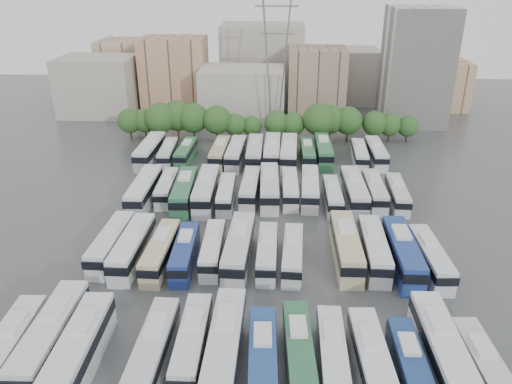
{
  "coord_description": "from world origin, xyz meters",
  "views": [
    {
      "loc": [
        2.92,
        -59.37,
        33.91
      ],
      "look_at": [
        -0.35,
        8.86,
        3.0
      ],
      "focal_mm": 35.0,
      "sensor_mm": 36.0,
      "label": 1
    }
  ],
  "objects_px": {
    "bus_r1_s3": "(161,251)",
    "bus_r1_s6": "(239,247)",
    "bus_r3_s12": "(360,154)",
    "bus_r0_s7": "(263,360)",
    "bus_r3_s7": "(272,151)",
    "bus_r1_s8": "(293,254)",
    "bus_r1_s13": "(430,257)",
    "bus_r0_s2": "(79,352)",
    "bus_r1_s10": "(346,246)",
    "bus_r0_s8": "(299,350)",
    "bus_r2_s2": "(167,187)",
    "bus_r2_s4": "(206,189)",
    "bus_r3_s9": "(308,153)",
    "bus_r0_s4": "(154,349)",
    "bus_r3_s10": "(323,150)",
    "bus_r0_s9": "(332,355)",
    "bus_r3_s0": "(150,150)",
    "bus_r0_s1": "(51,336)",
    "bus_r1_s2": "(133,247)",
    "bus_r2_s3": "(184,191)",
    "bus_r1_s5": "(213,249)",
    "bus_r2_s11": "(354,191)",
    "bus_r0_s0": "(8,351)",
    "bus_r0_s6": "(225,345)",
    "bus_r2_s5": "(226,194)",
    "bus_r2_s8": "(290,188)",
    "bus_r1_s4": "(185,252)",
    "bus_r3_s6": "(255,152)",
    "bus_r3_s4": "(220,153)",
    "bus_r2_s10": "(333,196)",
    "bus_r2_s12": "(374,191)",
    "bus_r2_s1": "(144,190)",
    "bus_r3_s8": "(289,152)",
    "apartment_tower": "(416,67)",
    "bus_r0_s11": "(411,368)",
    "bus_r2_s6": "(250,188)",
    "bus_r3_s1": "(168,153)",
    "bus_r0_s5": "(192,343)",
    "bus_r0_s12": "(442,349)",
    "electricity_pylon": "(276,45)",
    "bus_r3_s13": "(376,153)",
    "bus_r2_s9": "(310,188)"
  },
  "relations": [
    {
      "from": "bus_r1_s8",
      "to": "bus_r1_s13",
      "type": "xyz_separation_m",
      "value": [
        16.62,
        -0.24,
        0.11
      ]
    },
    {
      "from": "bus_r0_s12",
      "to": "bus_r2_s3",
      "type": "bearing_deg",
      "value": 130.8
    },
    {
      "from": "bus_r2_s3",
      "to": "bus_r3_s13",
      "type": "height_order",
      "value": "bus_r2_s3"
    },
    {
      "from": "bus_r0_s7",
      "to": "bus_r2_s3",
      "type": "relative_size",
      "value": 0.89
    },
    {
      "from": "apartment_tower",
      "to": "bus_r1_s10",
      "type": "height_order",
      "value": "apartment_tower"
    },
    {
      "from": "bus_r3_s4",
      "to": "bus_r0_s9",
      "type": "bearing_deg",
      "value": -70.89
    },
    {
      "from": "bus_r1_s8",
      "to": "bus_r3_s8",
      "type": "relative_size",
      "value": 0.81
    },
    {
      "from": "bus_r2_s8",
      "to": "bus_r3_s7",
      "type": "height_order",
      "value": "bus_r3_s7"
    },
    {
      "from": "bus_r1_s5",
      "to": "bus_r1_s6",
      "type": "height_order",
      "value": "bus_r1_s6"
    },
    {
      "from": "bus_r1_s13",
      "to": "bus_r2_s11",
      "type": "xyz_separation_m",
      "value": [
        -6.68,
        18.93,
        0.24
      ]
    },
    {
      "from": "bus_r1_s10",
      "to": "bus_r3_s4",
      "type": "relative_size",
      "value": 1.11
    },
    {
      "from": "bus_r0_s6",
      "to": "bus_r2_s5",
      "type": "distance_m",
      "value": 34.48
    },
    {
      "from": "bus_r0_s2",
      "to": "bus_r1_s10",
      "type": "distance_m",
      "value": 33.2
    },
    {
      "from": "bus_r0_s7",
      "to": "bus_r3_s7",
      "type": "relative_size",
      "value": 0.88
    },
    {
      "from": "bus_r2_s4",
      "to": "bus_r3_s9",
      "type": "height_order",
      "value": "bus_r2_s4"
    },
    {
      "from": "bus_r3_s6",
      "to": "bus_r3_s12",
      "type": "height_order",
      "value": "bus_r3_s6"
    },
    {
      "from": "bus_r1_s8",
      "to": "bus_r2_s9",
      "type": "bearing_deg",
      "value": 83.82
    },
    {
      "from": "bus_r2_s1",
      "to": "bus_r3_s8",
      "type": "height_order",
      "value": "bus_r3_s8"
    },
    {
      "from": "bus_r0_s8",
      "to": "bus_r1_s3",
      "type": "height_order",
      "value": "bus_r1_s3"
    },
    {
      "from": "bus_r3_s9",
      "to": "bus_r2_s8",
      "type": "bearing_deg",
      "value": -102.96
    },
    {
      "from": "bus_r1_s5",
      "to": "bus_r0_s2",
      "type": "bearing_deg",
      "value": -118.04
    },
    {
      "from": "bus_r1_s3",
      "to": "bus_r3_s12",
      "type": "distance_m",
      "value": 47.23
    },
    {
      "from": "electricity_pylon",
      "to": "bus_r1_s5",
      "type": "xyz_separation_m",
      "value": [
        -7.08,
        -55.76,
        -16.97
      ]
    },
    {
      "from": "bus_r2_s2",
      "to": "bus_r2_s11",
      "type": "distance_m",
      "value": 29.68
    },
    {
      "from": "bus_r1_s2",
      "to": "bus_r2_s3",
      "type": "xyz_separation_m",
      "value": [
        3.45,
        17.05,
        0.06
      ]
    },
    {
      "from": "bus_r0_s2",
      "to": "bus_r1_s10",
      "type": "height_order",
      "value": "bus_r0_s2"
    },
    {
      "from": "bus_r2_s12",
      "to": "bus_r0_s11",
      "type": "bearing_deg",
      "value": -94.64
    },
    {
      "from": "bus_r1_s6",
      "to": "bus_r3_s12",
      "type": "bearing_deg",
      "value": 63.3
    },
    {
      "from": "bus_r1_s2",
      "to": "bus_r2_s10",
      "type": "height_order",
      "value": "bus_r1_s2"
    },
    {
      "from": "bus_r0_s8",
      "to": "bus_r2_s2",
      "type": "distance_m",
      "value": 41.49
    },
    {
      "from": "bus_r0_s4",
      "to": "bus_r0_s12",
      "type": "distance_m",
      "value": 26.4
    },
    {
      "from": "bus_r1_s4",
      "to": "bus_r3_s6",
      "type": "bearing_deg",
      "value": 77.54
    },
    {
      "from": "bus_r0_s4",
      "to": "bus_r3_s10",
      "type": "bearing_deg",
      "value": 71.4
    },
    {
      "from": "bus_r0_s2",
      "to": "bus_r0_s5",
      "type": "distance_m",
      "value": 10.24
    },
    {
      "from": "bus_r1_s3",
      "to": "bus_r1_s6",
      "type": "xyz_separation_m",
      "value": [
        9.62,
        0.92,
        0.24
      ]
    },
    {
      "from": "bus_r1_s6",
      "to": "bus_r3_s1",
      "type": "height_order",
      "value": "bus_r1_s6"
    },
    {
      "from": "bus_r1_s3",
      "to": "bus_r2_s11",
      "type": "bearing_deg",
      "value": 37.85
    },
    {
      "from": "bus_r2_s3",
      "to": "bus_r0_s2",
      "type": "bearing_deg",
      "value": -97.73
    },
    {
      "from": "bus_r0_s9",
      "to": "bus_r3_s0",
      "type": "bearing_deg",
      "value": 120.14
    },
    {
      "from": "bus_r0_s1",
      "to": "bus_r3_s0",
      "type": "bearing_deg",
      "value": 92.63
    },
    {
      "from": "bus_r2_s5",
      "to": "bus_r3_s10",
      "type": "height_order",
      "value": "bus_r3_s10"
    },
    {
      "from": "bus_r3_s1",
      "to": "bus_r3_s6",
      "type": "xyz_separation_m",
      "value": [
        16.49,
        0.26,
        0.3
      ]
    },
    {
      "from": "apartment_tower",
      "to": "bus_r0_s8",
      "type": "bearing_deg",
      "value": -109.49
    },
    {
      "from": "bus_r2_s12",
      "to": "bus_r3_s4",
      "type": "relative_size",
      "value": 0.97
    },
    {
      "from": "bus_r0_s9",
      "to": "bus_r3_s12",
      "type": "xyz_separation_m",
      "value": [
        10.02,
        53.87,
        0.0
      ]
    },
    {
      "from": "bus_r2_s12",
      "to": "bus_r0_s0",
      "type": "bearing_deg",
      "value": -135.96
    },
    {
      "from": "bus_r2_s12",
      "to": "bus_r1_s5",
      "type": "bearing_deg",
      "value": -141.07
    },
    {
      "from": "bus_r0_s0",
      "to": "bus_r0_s4",
      "type": "height_order",
      "value": "bus_r0_s0"
    },
    {
      "from": "bus_r0_s9",
      "to": "bus_r1_s13",
      "type": "relative_size",
      "value": 0.94
    },
    {
      "from": "bus_r2_s6",
      "to": "bus_r3_s12",
      "type": "bearing_deg",
      "value": 42.22
    }
  ]
}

